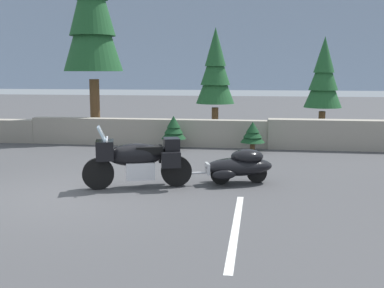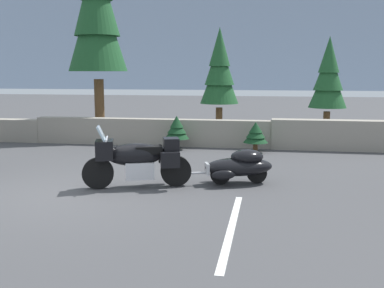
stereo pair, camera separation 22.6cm
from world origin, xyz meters
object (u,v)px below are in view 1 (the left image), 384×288
Objects in this scene: touring_motorcycle at (137,159)px; pine_tree_secondary at (324,76)px; car_shaped_trailer at (239,165)px; pine_tree_far_right at (215,70)px; pine_tree_tall at (92,7)px.

touring_motorcycle is 9.10m from pine_tree_secondary.
car_shaped_trailer is 0.55× the size of pine_tree_far_right.
pine_tree_secondary reaches higher than car_shaped_trailer.
touring_motorcycle is 7.75m from pine_tree_far_right.
pine_tree_far_right is (0.93, 7.45, 1.90)m from touring_motorcycle.
car_shaped_trailer is at bearing 17.90° from touring_motorcycle.
pine_tree_secondary is at bearing 57.97° from touring_motorcycle.
pine_tree_tall reaches higher than touring_motorcycle.
touring_motorcycle is at bearing -97.10° from pine_tree_far_right.
pine_tree_tall is 4.95m from pine_tree_far_right.
pine_tree_secondary is 3.82m from pine_tree_far_right.
touring_motorcycle is 8.80m from pine_tree_tall.
pine_tree_tall is at bearing 116.44° from touring_motorcycle.
pine_tree_tall is 1.88× the size of pine_tree_far_right.
pine_tree_secondary is (4.74, 7.58, 1.68)m from touring_motorcycle.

